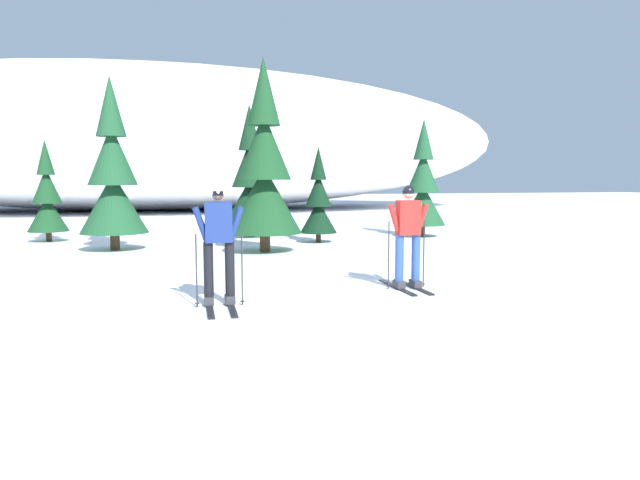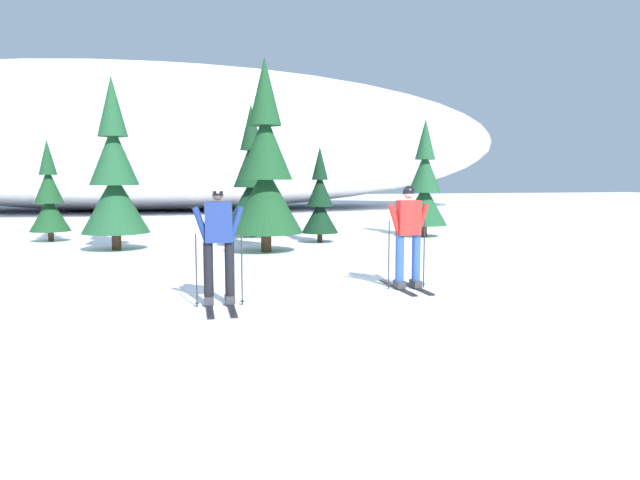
{
  "view_description": "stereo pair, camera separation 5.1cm",
  "coord_description": "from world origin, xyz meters",
  "px_view_note": "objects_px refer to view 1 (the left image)",
  "views": [
    {
      "loc": [
        -2.69,
        -9.65,
        1.97
      ],
      "look_at": [
        -0.19,
        -0.2,
        0.95
      ],
      "focal_mm": 33.35,
      "sensor_mm": 36.0,
      "label": 1
    },
    {
      "loc": [
        -2.64,
        -9.66,
        1.97
      ],
      "look_at": [
        -0.19,
        -0.2,
        0.95
      ],
      "focal_mm": 33.35,
      "sensor_mm": 36.0,
      "label": 2
    }
  ],
  "objects_px": {
    "pine_tree_center_left": "(264,172)",
    "pine_tree_far_right": "(423,188)",
    "skier_navy_jacket": "(219,242)",
    "pine_tree_left": "(113,178)",
    "pine_tree_right": "(318,202)",
    "pine_tree_far_left": "(47,199)",
    "pine_tree_center_right": "(250,182)",
    "skier_red_jacket": "(408,235)"
  },
  "relations": [
    {
      "from": "skier_navy_jacket",
      "to": "pine_tree_right",
      "type": "height_order",
      "value": "pine_tree_right"
    },
    {
      "from": "pine_tree_center_right",
      "to": "pine_tree_right",
      "type": "height_order",
      "value": "pine_tree_center_right"
    },
    {
      "from": "skier_navy_jacket",
      "to": "pine_tree_far_right",
      "type": "distance_m",
      "value": 11.99
    },
    {
      "from": "skier_navy_jacket",
      "to": "pine_tree_left",
      "type": "bearing_deg",
      "value": 104.95
    },
    {
      "from": "pine_tree_center_left",
      "to": "skier_red_jacket",
      "type": "bearing_deg",
      "value": -75.03
    },
    {
      "from": "pine_tree_far_right",
      "to": "skier_navy_jacket",
      "type": "bearing_deg",
      "value": -129.53
    },
    {
      "from": "pine_tree_right",
      "to": "pine_tree_center_right",
      "type": "bearing_deg",
      "value": 128.39
    },
    {
      "from": "pine_tree_center_right",
      "to": "pine_tree_right",
      "type": "xyz_separation_m",
      "value": [
        1.77,
        -2.24,
        -0.62
      ]
    },
    {
      "from": "pine_tree_center_left",
      "to": "pine_tree_far_right",
      "type": "height_order",
      "value": "pine_tree_center_left"
    },
    {
      "from": "pine_tree_far_left",
      "to": "pine_tree_center_left",
      "type": "relative_size",
      "value": 0.62
    },
    {
      "from": "skier_red_jacket",
      "to": "pine_tree_right",
      "type": "distance_m",
      "value": 7.88
    },
    {
      "from": "skier_navy_jacket",
      "to": "pine_tree_far_left",
      "type": "height_order",
      "value": "pine_tree_far_left"
    },
    {
      "from": "pine_tree_center_left",
      "to": "pine_tree_center_right",
      "type": "relative_size",
      "value": 1.16
    },
    {
      "from": "skier_navy_jacket",
      "to": "pine_tree_right",
      "type": "relative_size",
      "value": 0.64
    },
    {
      "from": "pine_tree_far_right",
      "to": "pine_tree_right",
      "type": "bearing_deg",
      "value": -168.02
    },
    {
      "from": "pine_tree_far_left",
      "to": "pine_tree_far_right",
      "type": "xyz_separation_m",
      "value": [
        11.91,
        -1.57,
        0.33
      ]
    },
    {
      "from": "pine_tree_far_left",
      "to": "pine_tree_left",
      "type": "distance_m",
      "value": 3.66
    },
    {
      "from": "skier_navy_jacket",
      "to": "pine_tree_center_left",
      "type": "bearing_deg",
      "value": 74.44
    },
    {
      "from": "skier_red_jacket",
      "to": "pine_tree_left",
      "type": "relative_size",
      "value": 0.39
    },
    {
      "from": "skier_navy_jacket",
      "to": "pine_tree_far_left",
      "type": "bearing_deg",
      "value": 111.64
    },
    {
      "from": "skier_navy_jacket",
      "to": "pine_tree_center_left",
      "type": "height_order",
      "value": "pine_tree_center_left"
    },
    {
      "from": "pine_tree_center_right",
      "to": "pine_tree_right",
      "type": "bearing_deg",
      "value": -51.61
    },
    {
      "from": "skier_red_jacket",
      "to": "pine_tree_center_left",
      "type": "xyz_separation_m",
      "value": [
        -1.57,
        5.89,
        1.17
      ]
    },
    {
      "from": "skier_red_jacket",
      "to": "pine_tree_far_right",
      "type": "distance_m",
      "value": 9.69
    },
    {
      "from": "skier_navy_jacket",
      "to": "pine_tree_center_right",
      "type": "bearing_deg",
      "value": 79.28
    },
    {
      "from": "skier_red_jacket",
      "to": "pine_tree_far_right",
      "type": "xyz_separation_m",
      "value": [
        4.25,
        8.68,
        0.69
      ]
    },
    {
      "from": "pine_tree_left",
      "to": "skier_red_jacket",
      "type": "bearing_deg",
      "value": -53.33
    },
    {
      "from": "skier_red_jacket",
      "to": "pine_tree_far_left",
      "type": "xyz_separation_m",
      "value": [
        -7.65,
        10.24,
        0.36
      ]
    },
    {
      "from": "pine_tree_center_left",
      "to": "pine_tree_center_right",
      "type": "bearing_deg",
      "value": 86.98
    },
    {
      "from": "skier_navy_jacket",
      "to": "pine_tree_far_left",
      "type": "distance_m",
      "value": 11.62
    },
    {
      "from": "pine_tree_right",
      "to": "pine_tree_far_right",
      "type": "relative_size",
      "value": 0.74
    },
    {
      "from": "skier_red_jacket",
      "to": "pine_tree_left",
      "type": "distance_m",
      "value": 9.24
    },
    {
      "from": "pine_tree_center_left",
      "to": "pine_tree_far_left",
      "type": "bearing_deg",
      "value": 144.38
    },
    {
      "from": "skier_red_jacket",
      "to": "pine_tree_far_right",
      "type": "relative_size",
      "value": 0.46
    },
    {
      "from": "pine_tree_left",
      "to": "pine_tree_center_right",
      "type": "relative_size",
      "value": 1.07
    },
    {
      "from": "skier_navy_jacket",
      "to": "pine_tree_far_left",
      "type": "relative_size",
      "value": 0.59
    },
    {
      "from": "skier_red_jacket",
      "to": "pine_tree_center_left",
      "type": "distance_m",
      "value": 6.21
    },
    {
      "from": "pine_tree_far_left",
      "to": "pine_tree_right",
      "type": "relative_size",
      "value": 1.08
    },
    {
      "from": "skier_navy_jacket",
      "to": "pine_tree_far_right",
      "type": "height_order",
      "value": "pine_tree_far_right"
    },
    {
      "from": "pine_tree_far_left",
      "to": "pine_tree_right",
      "type": "height_order",
      "value": "pine_tree_far_left"
    },
    {
      "from": "pine_tree_far_left",
      "to": "pine_tree_center_left",
      "type": "bearing_deg",
      "value": -35.62
    },
    {
      "from": "skier_navy_jacket",
      "to": "pine_tree_center_right",
      "type": "xyz_separation_m",
      "value": [
        2.02,
        10.66,
        0.86
      ]
    }
  ]
}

